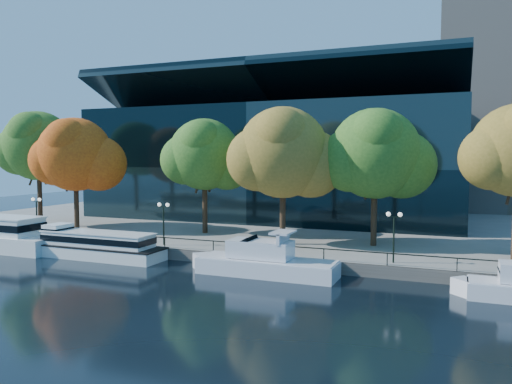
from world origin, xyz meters
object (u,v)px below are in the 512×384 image
at_px(tour_boat, 90,244).
at_px(tree_4, 377,156).
at_px(cruiser_near, 261,261).
at_px(lamp_0, 36,207).
at_px(lamp_1, 164,214).
at_px(lamp_2, 394,225).
at_px(tree_1, 76,156).
at_px(tree_0, 39,147).
at_px(tree_3, 284,154).
at_px(tree_2, 206,156).

distance_m(tour_boat, tree_4, 27.97).
bearing_deg(cruiser_near, lamp_0, 171.92).
xyz_separation_m(cruiser_near, lamp_0, (-27.30, 3.88, 2.86)).
distance_m(lamp_0, lamp_1, 15.83).
bearing_deg(tree_4, lamp_2, -70.68).
relative_size(tree_1, lamp_2, 3.19).
distance_m(cruiser_near, lamp_2, 10.87).
relative_size(tree_0, tree_3, 1.06).
xyz_separation_m(tree_3, lamp_1, (-10.47, -4.69, -5.62)).
xyz_separation_m(tour_boat, tree_4, (24.58, 10.50, 8.24)).
bearing_deg(tree_0, lamp_0, -47.72).
xyz_separation_m(tree_4, lamp_0, (-34.55, -7.11, -5.51)).
xyz_separation_m(tree_2, lamp_0, (-16.02, -8.23, -5.49)).
bearing_deg(lamp_1, tree_0, 164.93).
distance_m(tree_3, lamp_1, 12.78).
bearing_deg(tree_2, tour_boat, -117.50).
xyz_separation_m(tree_2, tree_4, (18.53, -1.12, 0.02)).
height_order(cruiser_near, tree_4, tree_4).
distance_m(lamp_1, lamp_2, 21.22).
height_order(lamp_0, lamp_1, same).
bearing_deg(tree_3, lamp_0, -169.88).
bearing_deg(tour_boat, tree_0, 149.11).
height_order(tour_boat, tree_0, tree_0).
distance_m(tree_2, tree_3, 10.88).
bearing_deg(cruiser_near, tree_2, 132.98).
bearing_deg(tour_boat, tree_4, 23.14).
relative_size(tree_1, tree_4, 1.00).
relative_size(tree_1, tree_3, 0.98).
bearing_deg(lamp_1, tree_4, 20.80).
xyz_separation_m(tour_boat, tree_2, (6.05, 11.62, 8.22)).
distance_m(tour_boat, lamp_1, 7.30).
xyz_separation_m(tree_1, tree_3, (25.29, -0.33, 0.13)).
relative_size(cruiser_near, tree_4, 0.96).
height_order(tree_2, lamp_1, tree_2).
bearing_deg(lamp_2, cruiser_near, -158.31).
height_order(tree_2, tree_4, tree_4).
bearing_deg(tree_1, tree_2, 12.04).
xyz_separation_m(tree_1, tree_4, (33.54, 2.09, 0.02)).
height_order(tree_0, tree_2, tree_0).
distance_m(tree_4, lamp_0, 35.71).
relative_size(tour_boat, lamp_0, 3.85).
bearing_deg(tree_3, tree_2, 161.04).
bearing_deg(tree_0, tree_3, -1.73).
bearing_deg(lamp_0, tree_4, 11.63).
height_order(cruiser_near, lamp_1, lamp_1).
xyz_separation_m(tree_1, lamp_2, (36.03, -5.03, -5.49)).
bearing_deg(lamp_2, tour_boat, -172.86).
distance_m(lamp_0, lamp_2, 37.05).
xyz_separation_m(tour_boat, tree_0, (-15.10, 9.04, 9.27)).
relative_size(lamp_0, lamp_1, 1.00).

